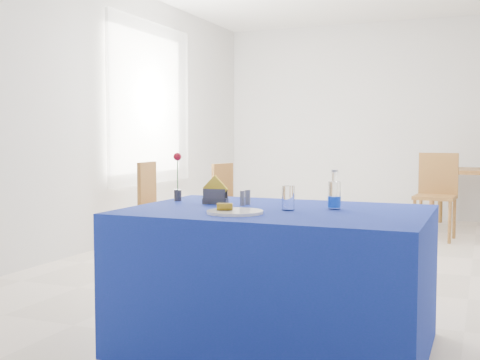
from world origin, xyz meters
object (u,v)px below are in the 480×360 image
Objects in this scene: plate at (235,212)px; chair_bg_left at (436,189)px; chair_win_b at (229,194)px; chair_win_a at (156,199)px; water_bottle at (334,196)px; blue_table at (276,278)px.

plate is 0.30× the size of chair_bg_left.
chair_win_b is (-1.62, 3.68, -0.28)m from plate.
chair_win_a is (-1.92, 2.50, -0.25)m from plate.
plate is 0.32× the size of chair_win_a.
chair_bg_left is 3.16m from chair_win_a.
chair_bg_left reaches higher than chair_win_a.
water_bottle is 0.25× the size of chair_win_b.
chair_bg_left is (0.53, 4.05, 0.18)m from blue_table.
water_bottle reaches higher than chair_win_a.
chair_win_a is at bearing 132.59° from blue_table.
chair_bg_left is 1.16× the size of chair_win_b.
blue_table is 4.09m from chair_bg_left.
chair_bg_left is at bearing -62.46° from chair_win_a.
chair_win_a reaches higher than chair_win_b.
chair_bg_left is 2.38m from chair_win_b.
water_bottle reaches higher than chair_win_b.
chair_win_b is at bearing -159.97° from chair_bg_left.
plate is 0.34× the size of chair_win_b.
chair_bg_left reaches higher than plate.
chair_bg_left is at bearing 86.45° from water_bottle.
blue_table is at bearing -92.97° from chair_bg_left.
water_bottle and chair_bg_left have the same top height.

